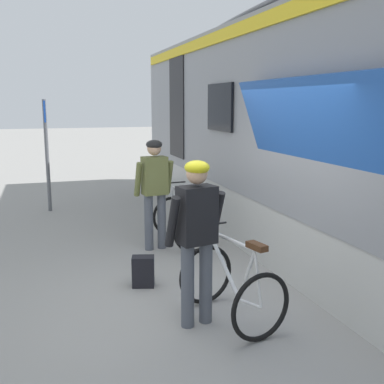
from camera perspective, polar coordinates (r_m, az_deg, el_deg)
name	(u,v)px	position (r m, az deg, el deg)	size (l,w,h in m)	color
ground_plane	(205,304)	(5.63, 1.63, -13.57)	(80.00, 80.00, 0.00)	gray
cyclist_near_in_dark	(197,229)	(4.81, 0.58, -4.51)	(0.65, 0.38, 1.76)	#4C515B
cyclist_far_in_olive	(155,185)	(7.37, -4.60, 0.90)	(0.64, 0.36, 1.76)	#4C515B
bicycle_near_white	(231,286)	(5.10, 4.86, -11.37)	(0.92, 1.20, 0.99)	black
bicycle_far_silver	(183,220)	(7.75, -1.17, -3.50)	(0.80, 1.13, 0.99)	black
backpack_on_platform	(143,271)	(6.09, -6.00, -9.66)	(0.28, 0.18, 0.40)	black
platform_sign_post	(46,136)	(10.43, -17.46, 6.52)	(0.08, 0.70, 2.40)	#595B60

